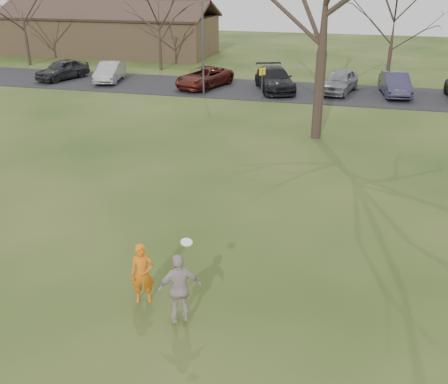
# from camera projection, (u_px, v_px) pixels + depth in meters

# --- Properties ---
(ground) EXTENTS (120.00, 120.00, 0.00)m
(ground) POSITION_uv_depth(u_px,v_px,m) (185.00, 310.00, 12.67)
(ground) COLOR #1E380F
(ground) RESTS_ON ground
(parking_strip) EXTENTS (62.00, 6.50, 0.04)m
(parking_strip) POSITION_uv_depth(u_px,v_px,m) (298.00, 92.00, 34.86)
(parking_strip) COLOR black
(parking_strip) RESTS_ON ground
(player_defender) EXTENTS (0.69, 0.57, 1.61)m
(player_defender) POSITION_uv_depth(u_px,v_px,m) (142.00, 274.00, 12.70)
(player_defender) COLOR orange
(player_defender) RESTS_ON ground
(car_0) EXTENTS (3.05, 4.64, 1.47)m
(car_0) POSITION_uv_depth(u_px,v_px,m) (62.00, 69.00, 38.42)
(car_0) COLOR #27282A
(car_0) RESTS_ON parking_strip
(car_1) EXTENTS (2.24, 4.43, 1.39)m
(car_1) POSITION_uv_depth(u_px,v_px,m) (110.00, 72.00, 37.73)
(car_1) COLOR #9E9DA2
(car_1) RESTS_ON parking_strip
(car_2) EXTENTS (3.72, 5.39, 1.37)m
(car_2) POSITION_uv_depth(u_px,v_px,m) (204.00, 77.00, 35.91)
(car_2) COLOR #4C1711
(car_2) RESTS_ON parking_strip
(car_3) EXTENTS (3.83, 5.71, 1.54)m
(car_3) POSITION_uv_depth(u_px,v_px,m) (275.00, 79.00, 34.90)
(car_3) COLOR black
(car_3) RESTS_ON parking_strip
(car_4) EXTENTS (2.75, 4.76, 1.52)m
(car_4) POSITION_uv_depth(u_px,v_px,m) (340.00, 81.00, 34.31)
(car_4) COLOR gray
(car_4) RESTS_ON parking_strip
(car_5) EXTENTS (2.07, 4.60, 1.47)m
(car_5) POSITION_uv_depth(u_px,v_px,m) (395.00, 84.00, 33.55)
(car_5) COLOR #302F46
(car_5) RESTS_ON parking_strip
(catching_play) EXTENTS (1.12, 0.87, 2.13)m
(catching_play) POSITION_uv_depth(u_px,v_px,m) (180.00, 289.00, 11.76)
(catching_play) COLOR #B9A9A6
(catching_play) RESTS_ON ground
(building) EXTENTS (20.60, 8.50, 5.14)m
(building) POSITION_uv_depth(u_px,v_px,m) (110.00, 33.00, 50.05)
(building) COLOR #8C6D4C
(building) RESTS_ON ground
(lamp_post) EXTENTS (0.34, 0.34, 6.27)m
(lamp_post) POSITION_uv_depth(u_px,v_px,m) (203.00, 34.00, 32.37)
(lamp_post) COLOR #47474C
(lamp_post) RESTS_ON ground
(sign_yellow) EXTENTS (0.35, 0.35, 2.08)m
(sign_yellow) POSITION_uv_depth(u_px,v_px,m) (262.00, 78.00, 32.06)
(sign_yellow) COLOR #47474C
(sign_yellow) RESTS_ON ground
(small_tree_row) EXTENTS (55.00, 5.90, 8.50)m
(small_tree_row) POSITION_uv_depth(u_px,v_px,m) (370.00, 27.00, 36.82)
(small_tree_row) COLOR #352821
(small_tree_row) RESTS_ON ground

